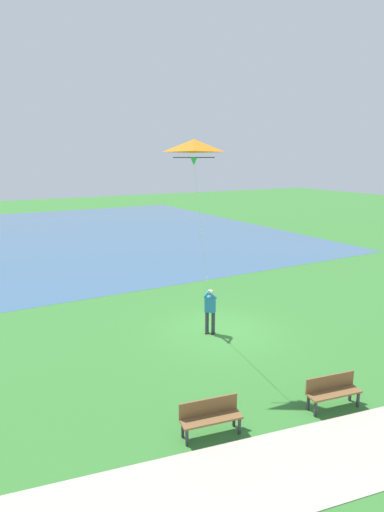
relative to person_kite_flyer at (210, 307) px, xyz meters
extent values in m
plane|color=#33702D|center=(0.03, -0.45, -1.05)|extent=(120.00, 120.00, 0.00)
cube|color=#385B7F|center=(24.32, 3.55, -1.04)|extent=(36.00, 44.00, 0.01)
cube|color=#ADA393|center=(-7.19, 1.55, -1.04)|extent=(8.08, 31.91, 0.02)
cube|color=#232328|center=(-0.08, -0.09, -1.02)|extent=(0.25, 0.24, 0.06)
cylinder|color=#383842|center=(-0.06, -0.10, -0.60)|extent=(0.14, 0.14, 0.82)
cube|color=#232328|center=(0.08, 0.09, -1.02)|extent=(0.25, 0.24, 0.06)
cylinder|color=#383842|center=(0.10, 0.08, -0.60)|extent=(0.14, 0.14, 0.82)
cube|color=teal|center=(0.02, -0.01, 0.11)|extent=(0.43, 0.45, 0.60)
sphere|color=tan|center=(0.02, -0.01, 0.57)|extent=(0.22, 0.22, 0.22)
ellipsoid|color=tan|center=(0.03, -0.02, 0.61)|extent=(0.32, 0.32, 0.13)
cylinder|color=teal|center=(-0.21, 0.07, 0.56)|extent=(0.27, 0.55, 0.43)
cylinder|color=teal|center=(-0.09, 0.20, 0.56)|extent=(0.56, 0.21, 0.43)
sphere|color=tan|center=(-0.27, 0.24, 0.69)|extent=(0.10, 0.10, 0.10)
pyramid|color=orange|center=(-2.01, 1.86, 5.66)|extent=(1.14, 1.36, 0.40)
cone|color=green|center=(-2.26, 2.00, 5.38)|extent=(0.27, 0.27, 0.22)
cylinder|color=black|center=(-2.26, 2.00, 5.49)|extent=(0.61, 1.02, 0.02)
cylinder|color=silver|center=(-1.26, 1.12, 3.01)|extent=(2.01, 1.78, 4.65)
cube|color=brown|center=(-5.88, -0.21, -0.60)|extent=(0.70, 1.55, 0.05)
cube|color=brown|center=(-5.70, -0.24, -0.37)|extent=(0.31, 1.48, 0.40)
cube|color=#2D2D33|center=(-6.16, -0.84, -0.82)|extent=(0.07, 0.07, 0.45)
cube|color=#2D2D33|center=(-5.85, -0.90, -0.82)|extent=(0.07, 0.07, 0.45)
cube|color=#2D2D33|center=(-5.92, 0.48, -0.82)|extent=(0.07, 0.07, 0.45)
cube|color=#2D2D33|center=(-5.61, 0.42, -0.82)|extent=(0.07, 0.07, 0.45)
cube|color=brown|center=(-5.26, 3.24, -0.60)|extent=(0.70, 1.55, 0.05)
cube|color=brown|center=(-5.07, 3.20, -0.37)|extent=(0.31, 1.48, 0.40)
cube|color=#2D2D33|center=(-5.54, 2.60, -0.82)|extent=(0.07, 0.07, 0.45)
cube|color=#2D2D33|center=(-5.22, 2.55, -0.82)|extent=(0.07, 0.07, 0.45)
cube|color=#2D2D33|center=(-5.30, 3.92, -0.82)|extent=(0.07, 0.07, 0.45)
cube|color=#2D2D33|center=(-4.98, 3.87, -0.82)|extent=(0.07, 0.07, 0.45)
camera|label=1|loc=(-12.96, 8.13, 5.48)|focal=30.11mm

